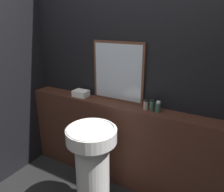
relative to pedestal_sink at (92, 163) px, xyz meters
The scene contains 8 objects.
wall_back 0.97m from the pedestal_sink, 85.66° to the left, with size 8.00×0.06×2.50m.
vanity_counter 0.50m from the pedestal_sink, 84.44° to the left, with size 2.41×0.22×0.97m.
pedestal_sink is the anchor object (origin of this frame).
mirror 0.98m from the pedestal_sink, 93.76° to the left, with size 0.61×0.03×0.66m.
towel_stack 0.86m from the pedestal_sink, 134.82° to the left, with size 0.18×0.13×0.07m.
shampoo_bottle 0.78m from the pedestal_sink, 56.16° to the left, with size 0.05×0.05×0.10m.
conditioner_bottle 0.82m from the pedestal_sink, 51.37° to the left, with size 0.05×0.05×0.12m.
lotion_bottle 0.85m from the pedestal_sink, 47.08° to the left, with size 0.05×0.05×0.11m.
Camera 1 is at (1.01, -0.68, 1.83)m, focal length 35.00 mm.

